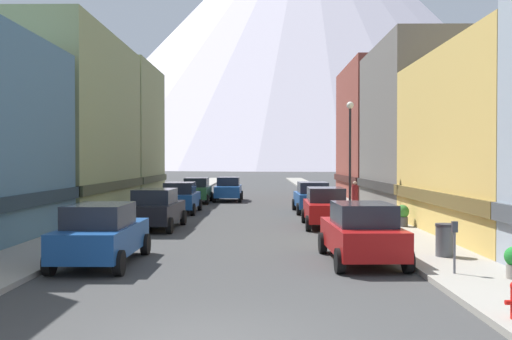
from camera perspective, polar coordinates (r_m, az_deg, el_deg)
name	(u,v)px	position (r m, az deg, el deg)	size (l,w,h in m)	color
sidewalk_left	(170,198)	(44.88, -8.59, -2.82)	(2.50, 100.00, 0.15)	gray
sidewalk_right	(330,198)	(44.65, 7.48, -2.84)	(2.50, 100.00, 0.15)	gray
storefront_left_2	(49,128)	(34.81, -20.06, 4.03)	(8.03, 13.20, 10.18)	#8C9966
storefront_left_3	(113,135)	(45.81, -14.13, 3.43)	(6.74, 9.58, 10.39)	#8C9966
storefront_right_2	(433,132)	(34.73, 17.35, 3.67)	(7.04, 10.55, 9.72)	#66605B
storefront_right_3	(392,135)	(46.01, 13.51, 3.45)	(7.63, 11.45, 10.43)	brown
car_left_0	(102,234)	(17.15, -15.23, -6.19)	(2.08, 4.41, 1.78)	#19478C
car_left_1	(156,209)	(25.46, -10.00, -3.84)	(2.20, 4.46, 1.78)	black
car_left_2	(180,197)	(32.95, -7.58, -2.75)	(2.08, 4.41, 1.78)	#19478C
car_left_3	(196,190)	(40.95, -6.00, -2.02)	(2.07, 4.40, 1.78)	#265933
car_right_0	(362,232)	(17.17, 10.55, -6.17)	(2.17, 4.45, 1.78)	#9E1111
car_right_1	(326,207)	(26.17, 7.04, -3.71)	(2.13, 4.43, 1.78)	#9E1111
car_right_2	(312,197)	(33.11, 5.66, -2.72)	(2.13, 4.43, 1.78)	#19478C
car_driving_0	(228,189)	(42.45, -2.78, -1.91)	(2.06, 4.40, 1.78)	#19478C
parking_meter_near	(455,240)	(15.39, 19.30, -6.60)	(0.14, 0.10, 1.33)	#595960
trash_bin_right	(445,240)	(18.06, 18.44, -6.67)	(0.59, 0.59, 0.98)	#4C5156
potted_plant_1	(402,215)	(25.67, 14.46, -4.37)	(0.59, 0.59, 0.94)	#4C4C51
pedestrian_0	(355,197)	(33.26, 9.89, -2.67)	(0.36, 0.36, 1.69)	maroon
streetlamp_right	(350,142)	(29.23, 9.41, 2.83)	(0.36, 0.36, 5.86)	black
mountain_backdrop	(307,31)	(276.94, 5.13, 13.72)	(236.48, 236.48, 128.38)	silver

